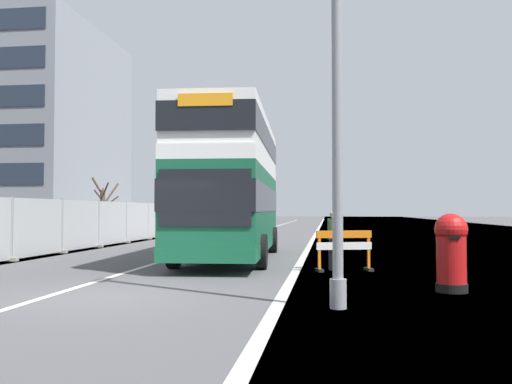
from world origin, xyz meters
The scene contains 10 objects.
ground centered at (0.65, 0.10, -0.05)m, with size 140.00×280.00×0.10m.
double_decker_bus centered at (1.02, 8.38, 2.53)m, with size 3.16×10.73×4.75m.
lamppost_foreground centered at (4.47, -0.74, 3.93)m, with size 0.29×0.70×8.32m.
red_pillar_postbox centered at (6.80, 1.44, 0.88)m, with size 0.66×0.66×1.60m.
roadworks_barrier centered at (4.74, 5.00, 0.69)m, with size 1.60×0.85×1.11m.
construction_site_fence centered at (-5.98, 16.72, 1.02)m, with size 0.44×27.40×2.13m.
car_oncoming_near centered at (-4.15, 27.43, 1.00)m, with size 2.00×4.07×2.11m.
car_receding_mid centered at (-3.41, 35.52, 1.00)m, with size 2.03×4.07×2.12m.
bare_tree_far_verge_near centered at (-14.02, 32.55, 2.13)m, with size 2.24×2.68×4.40m.
pedestrian_at_kerb centered at (4.46, 5.24, 0.83)m, with size 0.34×0.34×1.66m.
Camera 1 is at (4.32, -10.14, 1.66)m, focal length 38.29 mm.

